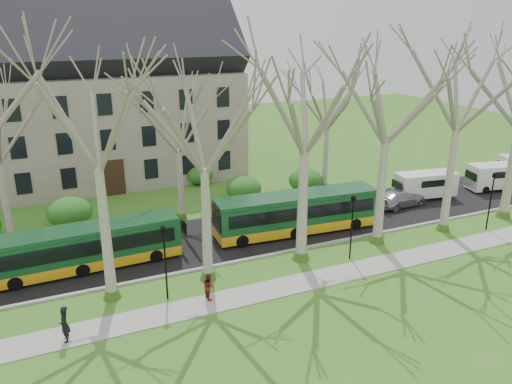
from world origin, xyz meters
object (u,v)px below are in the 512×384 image
(van_b, at_px, (498,177))
(van_a, at_px, (425,186))
(bus_lead, at_px, (88,247))
(pedestrian_b, at_px, (209,286))
(bus_follow, at_px, (297,212))
(sedan, at_px, (401,198))
(pedestrian_a, at_px, (64,324))

(van_b, bearing_deg, van_a, -172.84)
(bus_lead, xyz_separation_m, pedestrian_b, (5.58, -6.51, -0.65))
(bus_follow, xyz_separation_m, sedan, (10.39, 1.19, -0.82))
(bus_lead, bearing_deg, van_b, -0.46)
(bus_lead, height_order, van_a, bus_lead)
(van_a, height_order, van_b, van_b)
(bus_lead, height_order, van_b, bus_lead)
(van_a, distance_m, pedestrian_a, 31.18)
(sedan, bearing_deg, van_a, -82.97)
(bus_follow, bearing_deg, pedestrian_b, -140.84)
(bus_lead, bearing_deg, bus_follow, -3.10)
(bus_follow, xyz_separation_m, van_a, (13.54, 1.91, -0.36))
(bus_lead, xyz_separation_m, sedan, (24.77, 0.85, -0.72))
(pedestrian_b, bearing_deg, pedestrian_a, 93.60)
(bus_follow, relative_size, van_a, 2.29)
(sedan, height_order, pedestrian_b, pedestrian_b)
(bus_lead, relative_size, van_a, 2.14)
(sedan, height_order, van_a, van_a)
(bus_lead, distance_m, pedestrian_a, 7.68)
(pedestrian_b, bearing_deg, bus_lead, 37.29)
(bus_follow, height_order, van_a, bus_follow)
(van_a, bearing_deg, bus_lead, -167.93)
(bus_follow, height_order, sedan, bus_follow)
(bus_follow, height_order, pedestrian_b, bus_follow)
(bus_lead, bearing_deg, van_a, 1.48)
(van_b, height_order, pedestrian_b, van_b)
(bus_follow, distance_m, sedan, 10.49)
(sedan, bearing_deg, bus_follow, 90.68)
(van_b, distance_m, pedestrian_a, 38.44)
(bus_lead, relative_size, van_b, 2.07)
(pedestrian_b, bearing_deg, van_b, -79.64)
(sedan, relative_size, van_a, 0.90)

